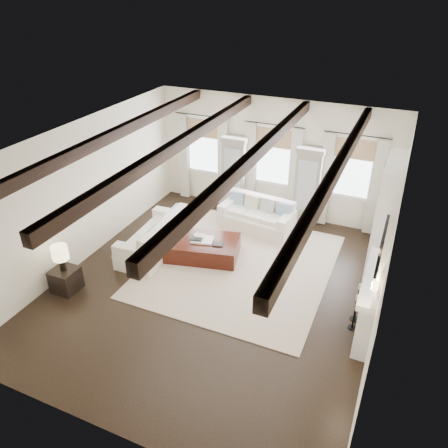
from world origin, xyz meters
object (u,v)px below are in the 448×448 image
at_px(sofa_back, 257,216).
at_px(sofa_left, 156,239).
at_px(side_table_back, 235,196).
at_px(side_table_front, 66,280).
at_px(ottoman, 203,248).

bearing_deg(sofa_back, sofa_left, -131.40).
distance_m(sofa_left, side_table_back, 3.07).
distance_m(sofa_back, side_table_front, 4.97).
xyz_separation_m(sofa_left, side_table_back, (0.82, 2.96, -0.03)).
bearing_deg(sofa_back, side_table_front, -124.17).
relative_size(side_table_front, side_table_back, 0.77).
distance_m(sofa_back, ottoman, 1.94).
relative_size(ottoman, side_table_front, 3.25).
height_order(side_table_front, side_table_back, side_table_back).
bearing_deg(side_table_front, sofa_left, 64.74).
xyz_separation_m(sofa_left, side_table_front, (-0.96, -2.03, -0.10)).
xyz_separation_m(sofa_left, ottoman, (1.12, 0.27, -0.14)).
height_order(sofa_left, ottoman, sofa_left).
relative_size(sofa_back, side_table_front, 3.89).
distance_m(side_table_front, side_table_back, 5.30).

